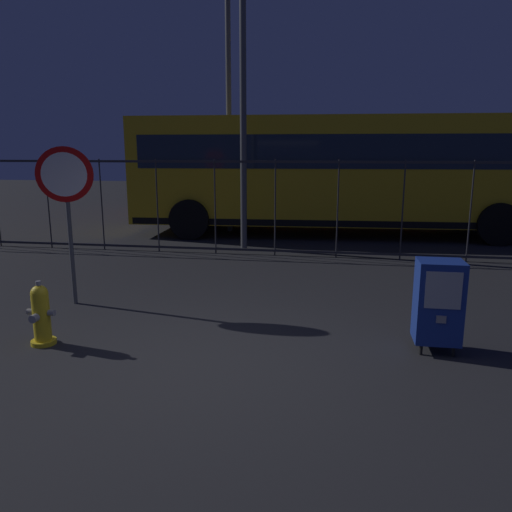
# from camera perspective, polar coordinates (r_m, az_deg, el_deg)

# --- Properties ---
(ground_plane) EXTENTS (60.00, 60.00, 0.00)m
(ground_plane) POSITION_cam_1_polar(r_m,az_deg,el_deg) (5.26, -5.46, -12.26)
(ground_plane) COLOR #262628
(fire_hydrant) EXTENTS (0.33, 0.32, 0.75)m
(fire_hydrant) POSITION_cam_1_polar(r_m,az_deg,el_deg) (6.10, -23.65, -6.26)
(fire_hydrant) COLOR yellow
(fire_hydrant) RESTS_ON ground_plane
(newspaper_box_primary) EXTENTS (0.48, 0.42, 1.02)m
(newspaper_box_primary) POSITION_cam_1_polar(r_m,az_deg,el_deg) (5.70, 20.38, -4.95)
(newspaper_box_primary) COLOR black
(newspaper_box_primary) RESTS_ON ground_plane
(stop_sign) EXTENTS (0.71, 0.31, 2.23)m
(stop_sign) POSITION_cam_1_polar(r_m,az_deg,el_deg) (7.33, -21.13, 6.86)
(stop_sign) COLOR #4C4F54
(stop_sign) RESTS_ON ground_plane
(fence_barrier) EXTENTS (18.03, 0.04, 2.00)m
(fence_barrier) POSITION_cam_1_polar(r_m,az_deg,el_deg) (10.29, 2.24, 5.67)
(fence_barrier) COLOR #2D2D33
(fence_barrier) RESTS_ON ground_plane
(bus_near) EXTENTS (10.61, 3.21, 3.00)m
(bus_near) POSITION_cam_1_polar(r_m,az_deg,el_deg) (13.15, 9.48, 9.92)
(bus_near) COLOR gold
(bus_near) RESTS_ON ground_plane
(bus_far) EXTENTS (10.75, 3.95, 3.00)m
(bus_far) POSITION_cam_1_polar(r_m,az_deg,el_deg) (17.93, 7.85, 10.50)
(bus_far) COLOR red
(bus_far) RESTS_ON ground_plane
(street_light_near_left) EXTENTS (0.32, 0.32, 6.50)m
(street_light_near_left) POSITION_cam_1_polar(r_m,az_deg,el_deg) (13.60, -3.21, 18.97)
(street_light_near_left) COLOR #4C4F54
(street_light_near_left) RESTS_ON ground_plane
(street_light_far_left) EXTENTS (0.32, 0.32, 8.20)m
(street_light_far_left) POSITION_cam_1_polar(r_m,az_deg,el_deg) (11.23, -1.55, 25.00)
(street_light_far_left) COLOR #4C4F54
(street_light_far_left) RESTS_ON ground_plane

